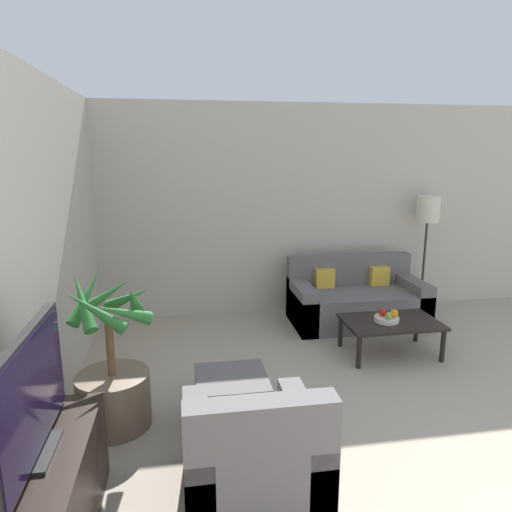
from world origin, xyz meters
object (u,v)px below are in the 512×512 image
object	(u,v)px
coffee_table	(391,325)
armchair	(253,457)
apple_red	(383,312)
sofa_loveseat	(356,301)
fruit_bowl	(386,319)
tv_console	(43,503)
floor_lamp	(428,216)
orange_fruit	(394,313)
potted_palm	(113,381)
apple_green	(389,316)
television	(31,396)
ottoman	(232,398)

from	to	relation	value
coffee_table	armchair	distance (m)	2.52
coffee_table	apple_red	world-z (taller)	apple_red
sofa_loveseat	fruit_bowl	xyz separation A→B (m)	(-0.05, -0.96, 0.12)
tv_console	armchair	world-z (taller)	armchair
floor_lamp	coffee_table	bearing A→B (deg)	-129.92
orange_fruit	apple_red	bearing A→B (deg)	154.85
potted_palm	armchair	world-z (taller)	potted_palm
apple_green	armchair	distance (m)	2.42
tv_console	orange_fruit	bearing A→B (deg)	34.20
potted_palm	coffee_table	world-z (taller)	potted_palm
television	apple_red	world-z (taller)	television
armchair	ottoman	size ratio (longest dim) A/B	1.52
coffee_table	fruit_bowl	world-z (taller)	fruit_bowl
tv_console	apple_red	world-z (taller)	tv_console
potted_palm	orange_fruit	world-z (taller)	potted_palm
fruit_bowl	apple_red	bearing A→B (deg)	129.70
coffee_table	orange_fruit	distance (m)	0.14
sofa_loveseat	apple_red	xyz separation A→B (m)	(-0.08, -0.92, 0.18)
floor_lamp	ottoman	bearing A→B (deg)	-142.10
ottoman	armchair	bearing A→B (deg)	-87.86
apple_green	fruit_bowl	bearing A→B (deg)	81.44
tv_console	floor_lamp	bearing A→B (deg)	39.53
floor_lamp	sofa_loveseat	bearing A→B (deg)	-164.43
floor_lamp	potted_palm	bearing A→B (deg)	-150.41
floor_lamp	fruit_bowl	size ratio (longest dim) A/B	6.04
apple_red	apple_green	bearing A→B (deg)	-78.23
potted_palm	apple_red	world-z (taller)	potted_palm
tv_console	sofa_loveseat	xyz separation A→B (m)	(2.89, 2.96, -0.01)
coffee_table	apple_red	bearing A→B (deg)	164.51
sofa_loveseat	orange_fruit	size ratio (longest dim) A/B	20.12
coffee_table	ottoman	size ratio (longest dim) A/B	1.76
floor_lamp	apple_red	world-z (taller)	floor_lamp
floor_lamp	coffee_table	size ratio (longest dim) A/B	1.56
orange_fruit	sofa_loveseat	bearing A→B (deg)	91.43
coffee_table	ottoman	xyz separation A→B (m)	(-1.78, -0.96, -0.14)
potted_palm	floor_lamp	bearing A→B (deg)	29.59
television	apple_green	distance (m)	3.45
fruit_bowl	apple_green	bearing A→B (deg)	-98.56
floor_lamp	fruit_bowl	world-z (taller)	floor_lamp
orange_fruit	ottoman	bearing A→B (deg)	-152.70
television	fruit_bowl	world-z (taller)	television
potted_palm	orange_fruit	distance (m)	2.84
orange_fruit	ottoman	world-z (taller)	orange_fruit
floor_lamp	apple_red	bearing A→B (deg)	-132.76
coffee_table	fruit_bowl	xyz separation A→B (m)	(-0.06, -0.01, 0.07)
tv_console	television	size ratio (longest dim) A/B	1.17
ottoman	apple_red	bearing A→B (deg)	30.02
television	sofa_loveseat	distance (m)	4.18
potted_palm	apple_green	xyz separation A→B (m)	(2.62, 0.80, 0.08)
television	apple_red	distance (m)	3.49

